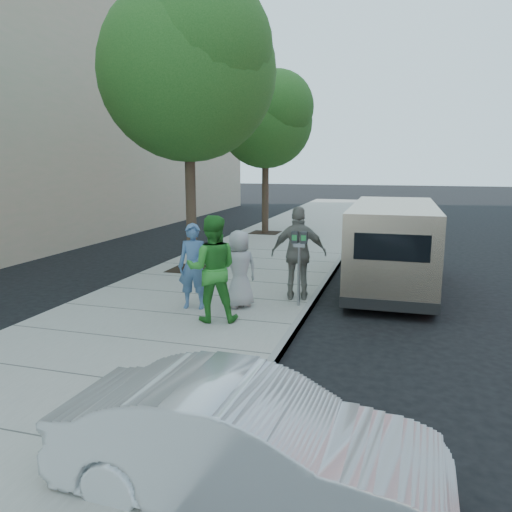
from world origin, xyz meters
name	(u,v)px	position (x,y,z in m)	size (l,w,h in m)	color
ground	(245,304)	(0.00, 0.00, 0.00)	(120.00, 120.00, 0.00)	black
sidewalk	(203,297)	(-1.00, 0.00, 0.07)	(5.00, 60.00, 0.15)	gray
curb_face	(310,306)	(1.44, 0.00, 0.07)	(0.12, 60.00, 0.16)	gray
tree_near	(189,65)	(-2.25, 2.40, 5.55)	(4.62, 4.60, 7.53)	black
tree_far	(267,117)	(-2.25, 10.00, 4.88)	(3.92, 3.80, 6.49)	black
parking_meter	(299,252)	(1.25, -0.26, 1.27)	(0.32, 0.12, 1.55)	gray
van	(392,244)	(3.03, 2.34, 1.11)	(1.97, 5.68, 2.09)	#C4AA8C
sedan	(247,444)	(2.00, -6.20, 0.59)	(1.25, 3.57, 1.18)	silver
person_officer	(194,266)	(-0.75, -1.03, 1.02)	(0.63, 0.41, 1.73)	#476A97
person_green_shirt	(212,269)	(-0.10, -1.68, 1.14)	(0.96, 0.75, 1.99)	#2C882C
person_gray_shirt	(239,269)	(0.10, -0.69, 0.94)	(0.78, 0.51, 1.59)	#A2A2A5
person_striped_polo	(299,253)	(1.14, 0.24, 1.16)	(1.18, 0.49, 2.01)	slate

